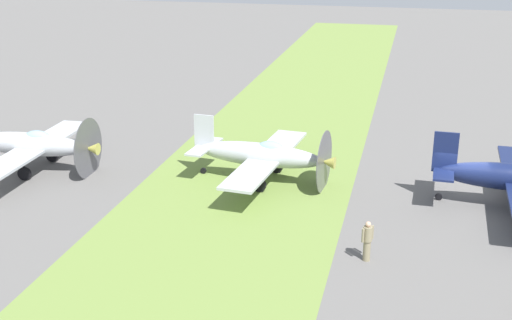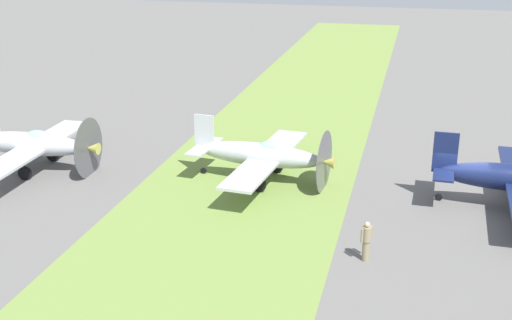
% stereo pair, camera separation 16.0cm
% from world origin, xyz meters
% --- Properties ---
extents(ground_plane, '(160.00, 160.00, 0.00)m').
position_xyz_m(ground_plane, '(0.00, 0.00, 0.00)').
color(ground_plane, '#605E5B').
extents(grass_verge, '(120.00, 11.00, 0.01)m').
position_xyz_m(grass_verge, '(0.00, -10.74, 0.00)').
color(grass_verge, olive).
rests_on(grass_verge, ground).
extents(airplane_wingman, '(9.89, 7.84, 3.51)m').
position_xyz_m(airplane_wingman, '(-0.19, -10.06, 1.47)').
color(airplane_wingman, '#B2B7BC').
rests_on(airplane_wingman, ground).
extents(airplane_trail, '(10.02, 7.97, 3.59)m').
position_xyz_m(airplane_trail, '(1.13, -22.87, 1.50)').
color(airplane_trail, '#B2B7BC').
rests_on(airplane_trail, ground).
extents(ground_crew_chief, '(0.50, 0.45, 1.73)m').
position_xyz_m(ground_crew_chief, '(7.53, -3.90, 0.91)').
color(ground_crew_chief, '#847A5B').
rests_on(ground_crew_chief, ground).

